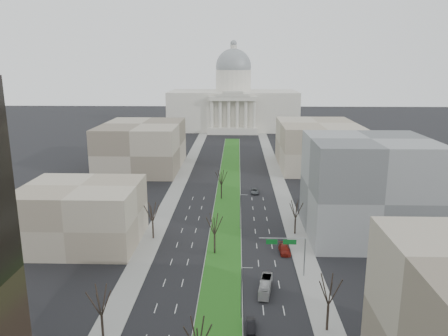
% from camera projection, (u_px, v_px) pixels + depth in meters
% --- Properties ---
extents(ground, '(600.00, 600.00, 0.00)m').
position_uv_depth(ground, '(228.00, 199.00, 135.49)').
color(ground, black).
rests_on(ground, ground).
extents(median, '(8.00, 222.03, 0.20)m').
position_uv_depth(median, '(228.00, 200.00, 134.48)').
color(median, '#999993').
rests_on(median, ground).
extents(sidewalk_left, '(5.00, 330.00, 0.15)m').
position_uv_depth(sidewalk_left, '(157.00, 228.00, 111.71)').
color(sidewalk_left, gray).
rests_on(sidewalk_left, ground).
extents(sidewalk_right, '(5.00, 330.00, 0.15)m').
position_uv_depth(sidewalk_right, '(294.00, 229.00, 110.64)').
color(sidewalk_right, gray).
rests_on(sidewalk_right, ground).
extents(capitol, '(80.00, 46.00, 55.00)m').
position_uv_depth(capitol, '(233.00, 103.00, 277.03)').
color(capitol, beige).
rests_on(capitol, ground).
extents(building_beige_left, '(26.00, 22.00, 14.00)m').
position_uv_depth(building_beige_left, '(82.00, 215.00, 100.85)').
color(building_beige_left, gray).
rests_on(building_beige_left, ground).
extents(building_grey_right, '(28.00, 26.00, 24.00)m').
position_uv_depth(building_grey_right, '(367.00, 188.00, 104.43)').
color(building_grey_right, slate).
rests_on(building_grey_right, ground).
extents(building_far_left, '(30.00, 40.00, 18.00)m').
position_uv_depth(building_far_left, '(142.00, 146.00, 173.32)').
color(building_far_left, '#786C5C').
rests_on(building_far_left, ground).
extents(building_far_right, '(30.00, 40.00, 18.00)m').
position_uv_depth(building_far_right, '(317.00, 145.00, 176.04)').
color(building_far_right, gray).
rests_on(building_far_right, ground).
extents(tree_left_mid, '(5.40, 5.40, 9.72)m').
position_uv_depth(tree_left_mid, '(100.00, 300.00, 64.41)').
color(tree_left_mid, black).
rests_on(tree_left_mid, ground).
extents(tree_left_far, '(5.28, 5.28, 9.50)m').
position_uv_depth(tree_left_far, '(152.00, 212.00, 103.32)').
color(tree_left_far, black).
rests_on(tree_left_far, ground).
extents(tree_right_mid, '(5.52, 5.52, 9.94)m').
position_uv_depth(tree_right_mid, '(329.00, 289.00, 67.21)').
color(tree_right_mid, black).
rests_on(tree_right_mid, ground).
extents(tree_right_far, '(5.04, 5.04, 9.07)m').
position_uv_depth(tree_right_far, '(296.00, 209.00, 106.22)').
color(tree_right_far, black).
rests_on(tree_right_far, ground).
extents(tree_median_a, '(5.40, 5.40, 9.72)m').
position_uv_depth(tree_median_a, '(198.00, 335.00, 56.17)').
color(tree_median_a, black).
rests_on(tree_median_a, ground).
extents(tree_median_b, '(5.40, 5.40, 9.72)m').
position_uv_depth(tree_median_b, '(215.00, 224.00, 95.04)').
color(tree_median_b, black).
rests_on(tree_median_b, ground).
extents(tree_median_c, '(5.40, 5.40, 9.72)m').
position_uv_depth(tree_median_c, '(221.00, 177.00, 133.91)').
color(tree_median_c, black).
rests_on(tree_median_c, ground).
extents(streetlamp_median_b, '(1.90, 0.20, 9.16)m').
position_uv_depth(streetlamp_median_b, '(242.00, 292.00, 71.08)').
color(streetlamp_median_b, gray).
rests_on(streetlamp_median_b, ground).
extents(streetlamp_median_c, '(1.90, 0.20, 9.16)m').
position_uv_depth(streetlamp_median_c, '(240.00, 211.00, 109.95)').
color(streetlamp_median_c, gray).
rests_on(streetlamp_median_c, ground).
extents(mast_arm_signs, '(9.12, 0.24, 8.09)m').
position_uv_depth(mast_arm_signs, '(291.00, 247.00, 85.08)').
color(mast_arm_signs, gray).
rests_on(mast_arm_signs, ground).
extents(car_black, '(1.46, 4.13, 1.36)m').
position_uv_depth(car_black, '(251.00, 326.00, 68.97)').
color(car_black, black).
rests_on(car_black, ground).
extents(car_red, '(2.50, 5.67, 1.62)m').
position_uv_depth(car_red, '(284.00, 249.00, 96.91)').
color(car_red, maroon).
rests_on(car_red, ground).
extents(car_grey_far, '(2.63, 5.27, 1.43)m').
position_uv_depth(car_grey_far, '(255.00, 191.00, 141.37)').
color(car_grey_far, '#54595D').
rests_on(car_grey_far, ground).
extents(box_van, '(3.17, 8.32, 2.26)m').
position_uv_depth(box_van, '(266.00, 286.00, 80.31)').
color(box_van, silver).
rests_on(box_van, ground).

